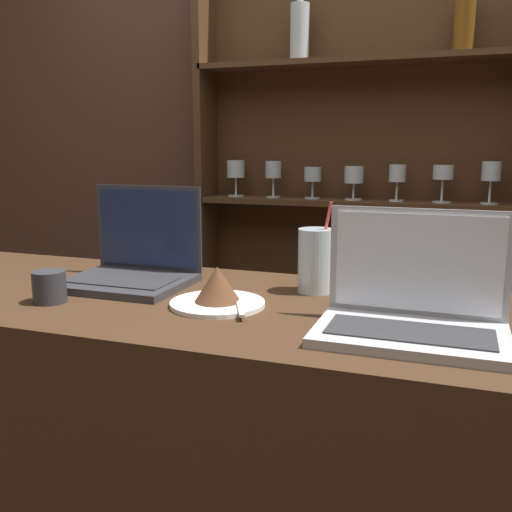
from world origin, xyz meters
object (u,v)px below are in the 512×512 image
at_px(water_glass, 316,261).
at_px(coffee_cup, 49,287).
at_px(laptop_near, 133,263).
at_px(cake_plate, 218,291).
at_px(laptop_far, 413,307).

bearing_deg(water_glass, coffee_cup, -151.72).
xyz_separation_m(water_glass, coffee_cup, (-0.53, -0.28, -0.04)).
xyz_separation_m(laptop_near, cake_plate, (0.28, -0.12, -0.02)).
xyz_separation_m(laptop_near, water_glass, (0.45, 0.06, 0.02)).
height_order(cake_plate, coffee_cup, cake_plate).
height_order(laptop_far, cake_plate, laptop_far).
bearing_deg(water_glass, laptop_near, -172.27).
bearing_deg(coffee_cup, laptop_far, 3.26).
distance_m(laptop_near, cake_plate, 0.31).
bearing_deg(laptop_near, coffee_cup, -108.44).
height_order(laptop_near, coffee_cup, laptop_near).
bearing_deg(laptop_near, cake_plate, -23.76).
relative_size(cake_plate, water_glass, 0.96).
xyz_separation_m(laptop_near, coffee_cup, (-0.07, -0.22, -0.02)).
height_order(laptop_far, coffee_cup, laptop_far).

